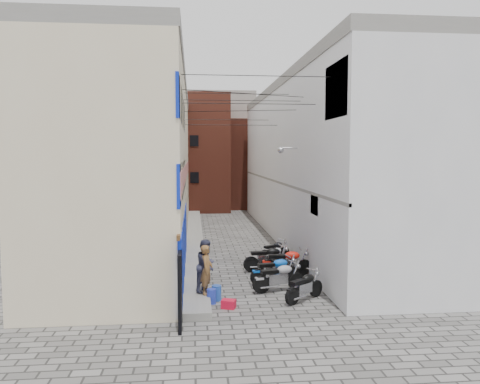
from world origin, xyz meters
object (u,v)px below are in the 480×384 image
object	(u,v)px
motorcycle_e	(268,257)
person_a	(207,270)
motorcycle_g	(275,249)
water_jug_near	(212,296)
motorcycle_d	(287,261)
motorcycle_f	(273,255)
red_crate	(229,304)
person_b	(206,265)
water_jug_far	(217,293)
motorcycle_c	(275,269)
motorcycle_b	(279,276)
motorcycle_a	(304,285)

from	to	relation	value
motorcycle_e	person_a	xyz separation A→B (m)	(-2.68, -3.75, 0.47)
motorcycle_g	water_jug_near	xyz separation A→B (m)	(-3.20, -6.13, -0.25)
motorcycle_d	motorcycle_f	distance (m)	1.76
motorcycle_d	motorcycle_g	distance (m)	2.93
water_jug_near	red_crate	size ratio (longest dim) A/B	1.13
red_crate	motorcycle_e	bearing A→B (deg)	66.12
motorcycle_f	red_crate	distance (m)	5.97
person_b	water_jug_far	world-z (taller)	person_b
water_jug_near	motorcycle_e	bearing A→B (deg)	57.79
motorcycle_f	water_jug_near	xyz separation A→B (m)	(-2.91, -4.95, -0.24)
motorcycle_f	water_jug_near	distance (m)	5.74
motorcycle_c	person_b	world-z (taller)	person_b
motorcycle_g	water_jug_near	size ratio (longest dim) A/B	3.53
person_a	red_crate	world-z (taller)	person_a
motorcycle_b	person_b	size ratio (longest dim) A/B	1.12
motorcycle_g	person_a	distance (m)	6.78
motorcycle_a	motorcycle_g	size ratio (longest dim) A/B	1.08
motorcycle_b	water_jug_near	xyz separation A→B (m)	(-2.46, -1.11, -0.34)
motorcycle_e	motorcycle_f	size ratio (longest dim) A/B	1.25
motorcycle_d	person_b	distance (m)	4.27
motorcycle_c	motorcycle_e	world-z (taller)	motorcycle_e
motorcycle_e	motorcycle_f	distance (m)	1.01
motorcycle_e	water_jug_near	xyz separation A→B (m)	(-2.53, -4.02, -0.36)
motorcycle_d	water_jug_far	world-z (taller)	motorcycle_d
motorcycle_d	water_jug_near	bearing A→B (deg)	-38.23
motorcycle_b	person_a	distance (m)	2.79
motorcycle_b	motorcycle_f	xyz separation A→B (m)	(0.44, 3.84, -0.09)
person_a	motorcycle_c	bearing A→B (deg)	-40.42
motorcycle_b	motorcycle_f	distance (m)	3.87
motorcycle_b	motorcycle_e	size ratio (longest dim) A/B	0.95
motorcycle_f	water_jug_far	distance (m)	5.37
person_a	motorcycle_e	bearing A→B (deg)	-20.74
person_b	motorcycle_b	bearing A→B (deg)	-46.76
motorcycle_b	person_a	xyz separation A→B (m)	(-2.61, -0.83, 0.50)
person_a	water_jug_near	size ratio (longest dim) A/B	3.39
motorcycle_d	motorcycle_e	distance (m)	1.03
motorcycle_b	red_crate	bearing A→B (deg)	-63.27
motorcycle_c	person_a	size ratio (longest dim) A/B	1.20
motorcycle_a	motorcycle_d	xyz separation A→B (m)	(0.04, 3.23, 0.08)
red_crate	motorcycle_c	bearing A→B (deg)	53.01
motorcycle_d	motorcycle_g	bearing A→B (deg)	-174.41
motorcycle_f	red_crate	bearing A→B (deg)	-46.82
motorcycle_d	motorcycle_g	xyz separation A→B (m)	(0.04, 2.92, -0.12)
motorcycle_a	motorcycle_d	distance (m)	3.23
motorcycle_e	person_b	world-z (taller)	person_b
motorcycle_d	red_crate	xyz separation A→B (m)	(-2.64, -3.73, -0.48)
motorcycle_g	red_crate	bearing A→B (deg)	-52.05
motorcycle_f	person_a	world-z (taller)	person_a
person_a	water_jug_far	xyz separation A→B (m)	(0.33, 0.05, -0.82)
motorcycle_f	water_jug_near	world-z (taller)	motorcycle_f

